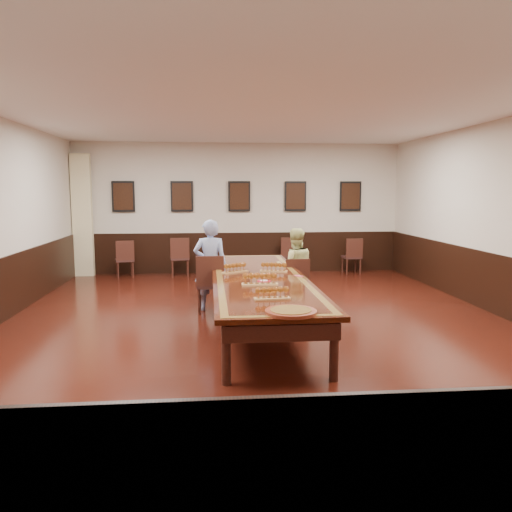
{
  "coord_description": "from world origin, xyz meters",
  "views": [
    {
      "loc": [
        -0.74,
        -7.4,
        2.05
      ],
      "look_at": [
        0.0,
        0.5,
        1.0
      ],
      "focal_mm": 35.0,
      "sensor_mm": 36.0,
      "label": 1
    }
  ],
  "objects": [
    {
      "name": "spare_chair_a",
      "position": [
        -2.75,
        4.5,
        0.44
      ],
      "size": [
        0.52,
        0.54,
        0.89
      ],
      "primitive_type": null,
      "rotation": [
        0.0,
        0.0,
        3.4
      ],
      "color": "#321916",
      "rests_on": "floor"
    },
    {
      "name": "floor",
      "position": [
        0.0,
        0.0,
        -0.01
      ],
      "size": [
        8.0,
        10.0,
        0.02
      ],
      "primitive_type": "cube",
      "color": "black",
      "rests_on": "ground"
    },
    {
      "name": "red_plate_grp",
      "position": [
        0.02,
        -0.45,
        0.76
      ],
      "size": [
        0.2,
        0.2,
        0.03
      ],
      "color": "red",
      "rests_on": "conference_table"
    },
    {
      "name": "flight_d",
      "position": [
        -0.0,
        -1.62,
        0.82
      ],
      "size": [
        0.44,
        0.16,
        0.16
      ],
      "color": "#AE8149",
      "rests_on": "conference_table"
    },
    {
      "name": "flight_c",
      "position": [
        -0.06,
        -0.72,
        0.84
      ],
      "size": [
        0.5,
        0.16,
        0.18
      ],
      "color": "#AE8149",
      "rests_on": "conference_table"
    },
    {
      "name": "curtain",
      "position": [
        -3.75,
        4.82,
        1.45
      ],
      "size": [
        0.45,
        0.18,
        2.9
      ],
      "primitive_type": "cube",
      "color": "beige",
      "rests_on": "floor"
    },
    {
      "name": "wall_back",
      "position": [
        0.0,
        5.01,
        1.6
      ],
      "size": [
        8.0,
        0.02,
        3.2
      ],
      "primitive_type": "cube",
      "color": "beige",
      "rests_on": "floor"
    },
    {
      "name": "wainscoting",
      "position": [
        0.0,
        0.0,
        0.5
      ],
      "size": [
        8.0,
        10.0,
        1.0
      ],
      "color": "black",
      "rests_on": "floor"
    },
    {
      "name": "spare_chair_b",
      "position": [
        -1.46,
        4.53,
        0.47
      ],
      "size": [
        0.48,
        0.52,
        0.94
      ],
      "primitive_type": null,
      "rotation": [
        0.0,
        0.0,
        3.24
      ],
      "color": "#321916",
      "rests_on": "floor"
    },
    {
      "name": "posters",
      "position": [
        0.0,
        4.94,
        1.9
      ],
      "size": [
        6.14,
        0.04,
        0.74
      ],
      "color": "black",
      "rests_on": "wall_back"
    },
    {
      "name": "carved_platter",
      "position": [
        0.11,
        -2.29,
        0.77
      ],
      "size": [
        0.63,
        0.63,
        0.04
      ],
      "color": "#602013",
      "rests_on": "conference_table"
    },
    {
      "name": "conference_table",
      "position": [
        0.0,
        0.0,
        0.61
      ],
      "size": [
        1.4,
        5.0,
        0.76
      ],
      "color": "black",
      "rests_on": "floor"
    },
    {
      "name": "flight_b",
      "position": [
        0.27,
        0.39,
        0.82
      ],
      "size": [
        0.45,
        0.22,
        0.16
      ],
      "color": "#AE8149",
      "rests_on": "conference_table"
    },
    {
      "name": "person_man",
      "position": [
        -0.73,
        1.03,
        0.78
      ],
      "size": [
        0.58,
        0.39,
        1.56
      ],
      "primitive_type": "imported",
      "rotation": [
        0.0,
        0.0,
        3.12
      ],
      "color": "#4661B1",
      "rests_on": "floor"
    },
    {
      "name": "spare_chair_c",
      "position": [
        1.22,
        4.82,
        0.45
      ],
      "size": [
        0.44,
        0.47,
        0.9
      ],
      "primitive_type": null,
      "rotation": [
        0.0,
        0.0,
        3.11
      ],
      "color": "#321916",
      "rests_on": "floor"
    },
    {
      "name": "wall_front",
      "position": [
        0.0,
        -5.01,
        1.6
      ],
      "size": [
        8.0,
        0.02,
        3.2
      ],
      "primitive_type": "cube",
      "color": "beige",
      "rests_on": "floor"
    },
    {
      "name": "chair_woman",
      "position": [
        0.75,
        1.06,
        0.45
      ],
      "size": [
        0.42,
        0.46,
        0.89
      ],
      "primitive_type": null,
      "rotation": [
        0.0,
        0.0,
        3.15
      ],
      "color": "#321916",
      "rests_on": "floor"
    },
    {
      "name": "chair_man",
      "position": [
        -0.73,
        0.93,
        0.49
      ],
      "size": [
        0.47,
        0.51,
        0.98
      ],
      "primitive_type": null,
      "rotation": [
        0.0,
        0.0,
        3.12
      ],
      "color": "#321916",
      "rests_on": "floor"
    },
    {
      "name": "pink_phone",
      "position": [
        0.6,
        -0.03,
        0.76
      ],
      "size": [
        0.14,
        0.16,
        0.01
      ],
      "primitive_type": "cube",
      "rotation": [
        0.0,
        0.0,
        0.58
      ],
      "color": "#EA4E6F",
      "rests_on": "conference_table"
    },
    {
      "name": "spare_chair_d",
      "position": [
        2.74,
        4.52,
        0.44
      ],
      "size": [
        0.44,
        0.48,
        0.89
      ],
      "primitive_type": null,
      "rotation": [
        0.0,
        0.0,
        3.2
      ],
      "color": "#321916",
      "rests_on": "floor"
    },
    {
      "name": "flight_a",
      "position": [
        -0.34,
        0.38,
        0.82
      ],
      "size": [
        0.43,
        0.34,
        0.16
      ],
      "color": "#AE8149",
      "rests_on": "conference_table"
    },
    {
      "name": "person_woman",
      "position": [
        0.75,
        1.15,
        0.7
      ],
      "size": [
        0.7,
        0.55,
        1.39
      ],
      "primitive_type": "imported",
      "rotation": [
        0.0,
        0.0,
        3.15
      ],
      "color": "#D3D484",
      "rests_on": "floor"
    },
    {
      "name": "ceiling",
      "position": [
        0.0,
        0.0,
        3.21
      ],
      "size": [
        8.0,
        10.0,
        0.02
      ],
      "primitive_type": "cube",
      "color": "white",
      "rests_on": "floor"
    }
  ]
}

